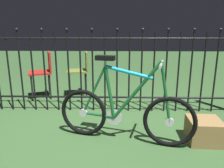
% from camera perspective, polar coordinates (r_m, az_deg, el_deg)
% --- Properties ---
extents(ground_plane, '(20.00, 20.00, 0.00)m').
position_cam_1_polar(ground_plane, '(2.63, -3.32, -12.89)').
color(ground_plane, '#33562C').
extents(iron_fence, '(3.94, 0.07, 1.29)m').
position_cam_1_polar(iron_fence, '(3.15, -3.63, 4.10)').
color(iron_fence, black).
rests_on(iron_fence, ground).
extents(bicycle, '(1.47, 0.49, 0.94)m').
position_cam_1_polar(bicycle, '(2.35, 3.20, -7.48)').
color(bicycle, black).
rests_on(bicycle, ground).
extents(chair_olive, '(0.44, 0.44, 0.81)m').
position_cam_1_polar(chair_olive, '(3.98, -8.22, 4.08)').
color(chair_olive, black).
rests_on(chair_olive, ground).
extents(chair_red, '(0.49, 0.49, 0.82)m').
position_cam_1_polar(chair_red, '(4.00, -17.63, 3.68)').
color(chair_red, black).
rests_on(chair_red, ground).
extents(display_crate, '(0.36, 0.36, 0.26)m').
position_cam_1_polar(display_crate, '(2.61, 23.19, -11.29)').
color(display_crate, olive).
rests_on(display_crate, ground).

